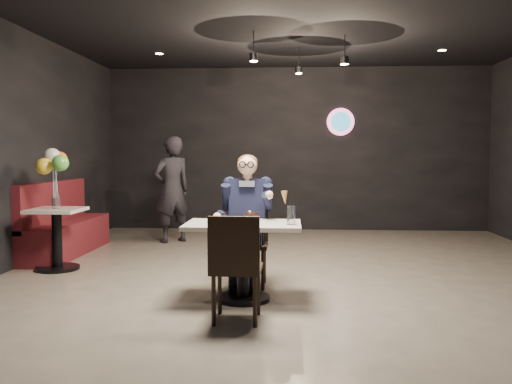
# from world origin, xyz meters

# --- Properties ---
(floor) EXTENTS (9.00, 9.00, 0.00)m
(floor) POSITION_xyz_m (0.00, 0.00, 0.00)
(floor) COLOR gray
(floor) RESTS_ON ground
(wall_sign) EXTENTS (0.50, 0.06, 0.50)m
(wall_sign) POSITION_xyz_m (0.80, 4.47, 2.00)
(wall_sign) COLOR pink
(wall_sign) RESTS_ON floor
(pendant_lights) EXTENTS (1.40, 1.20, 0.36)m
(pendant_lights) POSITION_xyz_m (0.00, 2.00, 2.88)
(pendant_lights) COLOR black
(pendant_lights) RESTS_ON floor
(main_table) EXTENTS (1.10, 0.70, 0.75)m
(main_table) POSITION_xyz_m (-0.57, -0.47, 0.38)
(main_table) COLOR silver
(main_table) RESTS_ON floor
(chair_far) EXTENTS (0.42, 0.46, 0.92)m
(chair_far) POSITION_xyz_m (-0.57, 0.08, 0.46)
(chair_far) COLOR black
(chair_far) RESTS_ON floor
(chair_near) EXTENTS (0.43, 0.47, 0.92)m
(chair_near) POSITION_xyz_m (-0.57, -1.11, 0.46)
(chair_near) COLOR black
(chair_near) RESTS_ON floor
(seated_man) EXTENTS (0.60, 0.80, 1.44)m
(seated_man) POSITION_xyz_m (-0.57, 0.08, 0.72)
(seated_man) COLOR black
(seated_man) RESTS_ON floor
(dessert_plate) EXTENTS (0.22, 0.22, 0.01)m
(dessert_plate) POSITION_xyz_m (-0.51, -0.52, 0.76)
(dessert_plate) COLOR white
(dessert_plate) RESTS_ON main_table
(cake_slice) EXTENTS (0.15, 0.14, 0.09)m
(cake_slice) POSITION_xyz_m (-0.48, -0.55, 0.81)
(cake_slice) COLOR black
(cake_slice) RESTS_ON dessert_plate
(mint_leaf) EXTENTS (0.06, 0.04, 0.01)m
(mint_leaf) POSITION_xyz_m (-0.47, -0.56, 0.84)
(mint_leaf) COLOR #287C3B
(mint_leaf) RESTS_ON cake_slice
(sundae_glass) EXTENTS (0.08, 0.08, 0.17)m
(sundae_glass) POSITION_xyz_m (-0.11, -0.54, 0.84)
(sundae_glass) COLOR silver
(sundae_glass) RESTS_ON main_table
(wafer_cone) EXTENTS (0.08, 0.08, 0.13)m
(wafer_cone) POSITION_xyz_m (-0.17, -0.53, 1.00)
(wafer_cone) COLOR tan
(wafer_cone) RESTS_ON sundae_glass
(booth_bench) EXTENTS (0.51, 2.05, 1.02)m
(booth_bench) POSITION_xyz_m (-3.25, 1.77, 0.51)
(booth_bench) COLOR #430E1A
(booth_bench) RESTS_ON floor
(side_table) EXTENTS (0.60, 0.60, 0.74)m
(side_table) POSITION_xyz_m (-2.95, 0.77, 0.37)
(side_table) COLOR silver
(side_table) RESTS_ON floor
(balloon_vase) EXTENTS (0.10, 0.10, 0.15)m
(balloon_vase) POSITION_xyz_m (-2.95, 0.77, 0.83)
(balloon_vase) COLOR silver
(balloon_vase) RESTS_ON side_table
(balloon_bunch) EXTENTS (0.36, 0.36, 0.60)m
(balloon_bunch) POSITION_xyz_m (-2.95, 0.77, 1.20)
(balloon_bunch) COLOR yellow
(balloon_bunch) RESTS_ON balloon_vase
(passerby) EXTENTS (0.74, 0.69, 1.69)m
(passerby) POSITION_xyz_m (-2.00, 2.92, 0.84)
(passerby) COLOR black
(passerby) RESTS_ON floor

